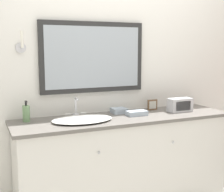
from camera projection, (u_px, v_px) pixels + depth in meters
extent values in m
cube|color=white|center=(111.00, 71.00, 3.11)|extent=(8.00, 0.06, 2.55)
cube|color=#282828|center=(93.00, 57.00, 2.96)|extent=(1.03, 0.04, 0.67)
cube|color=#9EA8B2|center=(94.00, 57.00, 2.94)|extent=(0.94, 0.01, 0.58)
cylinder|color=silver|center=(21.00, 48.00, 2.69)|extent=(0.09, 0.01, 0.09)
cylinder|color=silver|center=(22.00, 48.00, 2.65)|extent=(0.02, 0.10, 0.02)
cylinder|color=white|center=(22.00, 39.00, 2.59)|extent=(0.02, 0.02, 0.14)
cube|color=silver|center=(124.00, 163.00, 2.96)|extent=(1.99, 0.52, 0.84)
cube|color=#66605B|center=(124.00, 118.00, 2.89)|extent=(2.06, 0.55, 0.03)
sphere|color=silver|center=(99.00, 153.00, 2.53)|extent=(0.02, 0.02, 0.02)
sphere|color=silver|center=(173.00, 142.00, 2.82)|extent=(0.02, 0.02, 0.02)
ellipsoid|color=white|center=(82.00, 119.00, 2.70)|extent=(0.53, 0.35, 0.03)
cylinder|color=silver|center=(76.00, 115.00, 2.87)|extent=(0.06, 0.06, 0.03)
cylinder|color=silver|center=(76.00, 106.00, 2.86)|extent=(0.02, 0.02, 0.14)
cylinder|color=silver|center=(77.00, 99.00, 2.82)|extent=(0.02, 0.07, 0.02)
cylinder|color=white|center=(68.00, 114.00, 2.84)|extent=(0.05, 0.02, 0.02)
cylinder|color=white|center=(83.00, 113.00, 2.90)|extent=(0.06, 0.02, 0.02)
cylinder|color=#709966|center=(26.00, 114.00, 2.68)|extent=(0.06, 0.06, 0.14)
cylinder|color=black|center=(26.00, 103.00, 2.66)|extent=(0.02, 0.02, 0.04)
cube|color=black|center=(26.00, 102.00, 2.65)|extent=(0.02, 0.03, 0.01)
cube|color=#BCBCC1|center=(180.00, 105.00, 3.10)|extent=(0.24, 0.12, 0.13)
cube|color=black|center=(183.00, 106.00, 3.05)|extent=(0.17, 0.01, 0.09)
cube|color=brown|center=(152.00, 105.00, 3.18)|extent=(0.11, 0.01, 0.11)
cube|color=beige|center=(153.00, 105.00, 3.18)|extent=(0.08, 0.00, 0.08)
cube|color=#A8B7C6|center=(119.00, 111.00, 3.04)|extent=(0.14, 0.13, 0.05)
cube|color=#A8B7C6|center=(137.00, 113.00, 2.93)|extent=(0.19, 0.11, 0.04)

